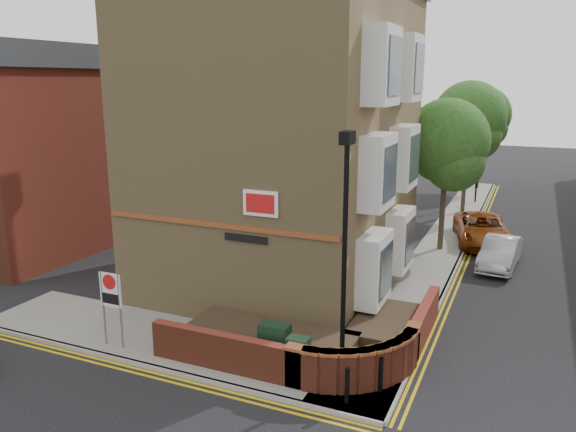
# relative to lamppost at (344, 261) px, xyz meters

# --- Properties ---
(ground) EXTENTS (120.00, 120.00, 0.00)m
(ground) POSITION_rel_lamppost_xyz_m (-1.60, -1.20, -3.34)
(ground) COLOR black
(ground) RESTS_ON ground
(pavement_corner) EXTENTS (13.00, 3.00, 0.12)m
(pavement_corner) POSITION_rel_lamppost_xyz_m (-5.10, 0.30, -3.28)
(pavement_corner) COLOR gray
(pavement_corner) RESTS_ON ground
(pavement_main) EXTENTS (2.00, 32.00, 0.12)m
(pavement_main) POSITION_rel_lamppost_xyz_m (0.40, 14.80, -3.28)
(pavement_main) COLOR gray
(pavement_main) RESTS_ON ground
(kerb_side) EXTENTS (13.00, 0.15, 0.12)m
(kerb_side) POSITION_rel_lamppost_xyz_m (-5.10, -1.20, -3.28)
(kerb_side) COLOR gray
(kerb_side) RESTS_ON ground
(kerb_main_near) EXTENTS (0.15, 32.00, 0.12)m
(kerb_main_near) POSITION_rel_lamppost_xyz_m (1.40, 14.80, -3.28)
(kerb_main_near) COLOR gray
(kerb_main_near) RESTS_ON ground
(yellow_lines_side) EXTENTS (13.00, 0.28, 0.01)m
(yellow_lines_side) POSITION_rel_lamppost_xyz_m (-5.10, -1.45, -3.34)
(yellow_lines_side) COLOR gold
(yellow_lines_side) RESTS_ON ground
(yellow_lines_main) EXTENTS (0.28, 32.00, 0.01)m
(yellow_lines_main) POSITION_rel_lamppost_xyz_m (1.65, 14.80, -3.34)
(yellow_lines_main) COLOR gold
(yellow_lines_main) RESTS_ON ground
(corner_building) EXTENTS (8.95, 10.40, 13.60)m
(corner_building) POSITION_rel_lamppost_xyz_m (-4.44, 6.80, 2.88)
(corner_building) COLOR #937D4E
(corner_building) RESTS_ON ground
(garden_wall) EXTENTS (6.80, 6.00, 1.20)m
(garden_wall) POSITION_rel_lamppost_xyz_m (-1.60, 1.30, -3.34)
(garden_wall) COLOR maroon
(garden_wall) RESTS_ON ground
(lamppost) EXTENTS (0.25, 0.50, 6.30)m
(lamppost) POSITION_rel_lamppost_xyz_m (0.00, 0.00, 0.00)
(lamppost) COLOR black
(lamppost) RESTS_ON pavement_corner
(utility_cabinet_large) EXTENTS (0.80, 0.45, 1.20)m
(utility_cabinet_large) POSITION_rel_lamppost_xyz_m (-1.90, 0.10, -2.62)
(utility_cabinet_large) COLOR black
(utility_cabinet_large) RESTS_ON pavement_corner
(utility_cabinet_small) EXTENTS (0.55, 0.40, 1.10)m
(utility_cabinet_small) POSITION_rel_lamppost_xyz_m (-1.10, -0.20, -2.67)
(utility_cabinet_small) COLOR black
(utility_cabinet_small) RESTS_ON pavement_corner
(bollard_near) EXTENTS (0.11, 0.11, 0.90)m
(bollard_near) POSITION_rel_lamppost_xyz_m (0.40, -0.80, -2.77)
(bollard_near) COLOR black
(bollard_near) RESTS_ON pavement_corner
(bollard_far) EXTENTS (0.11, 0.11, 0.90)m
(bollard_far) POSITION_rel_lamppost_xyz_m (1.00, -0.00, -2.77)
(bollard_far) COLOR black
(bollard_far) RESTS_ON pavement_corner
(zone_sign) EXTENTS (0.72, 0.07, 2.20)m
(zone_sign) POSITION_rel_lamppost_xyz_m (-6.60, -0.70, -1.70)
(zone_sign) COLOR slate
(zone_sign) RESTS_ON pavement_corner
(side_building) EXTENTS (6.40, 10.40, 9.00)m
(side_building) POSITION_rel_lamppost_xyz_m (-16.60, 6.80, 1.20)
(side_building) COLOR maroon
(side_building) RESTS_ON ground
(tree_near) EXTENTS (3.64, 3.65, 6.70)m
(tree_near) POSITION_rel_lamppost_xyz_m (0.40, 12.85, 1.36)
(tree_near) COLOR #382B1E
(tree_near) RESTS_ON pavement_main
(tree_mid) EXTENTS (4.03, 4.03, 7.42)m
(tree_mid) POSITION_rel_lamppost_xyz_m (0.40, 20.85, 1.85)
(tree_mid) COLOR #382B1E
(tree_mid) RESTS_ON pavement_main
(tree_far) EXTENTS (3.81, 3.81, 7.00)m
(tree_far) POSITION_rel_lamppost_xyz_m (0.40, 28.85, 1.57)
(tree_far) COLOR #382B1E
(tree_far) RESTS_ON pavement_main
(traffic_light_assembly) EXTENTS (0.20, 0.16, 4.20)m
(traffic_light_assembly) POSITION_rel_lamppost_xyz_m (0.80, 23.80, -0.56)
(traffic_light_assembly) COLOR black
(traffic_light_assembly) RESTS_ON pavement_main
(silver_car_near) EXTENTS (1.62, 3.85, 1.24)m
(silver_car_near) POSITION_rel_lamppost_xyz_m (3.00, 11.48, -2.73)
(silver_car_near) COLOR #ABB0B3
(silver_car_near) RESTS_ON ground
(red_car_main) EXTENTS (3.33, 5.37, 1.39)m
(red_car_main) POSITION_rel_lamppost_xyz_m (2.00, 14.80, -2.65)
(red_car_main) COLOR #85370E
(red_car_main) RESTS_ON ground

